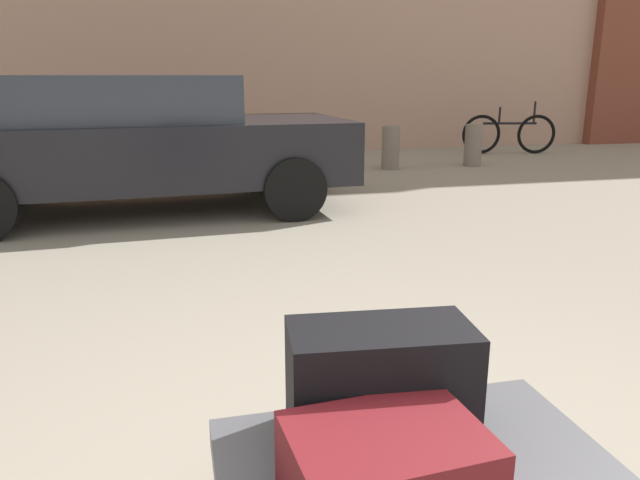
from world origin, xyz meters
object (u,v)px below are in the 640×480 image
at_px(duffel_bag_black_stacked_top, 380,381).
at_px(bollard_kerb_near, 391,148).
at_px(bollard_kerb_mid, 473,145).
at_px(bicycle_leaning, 509,134).
at_px(parked_car, 136,141).
at_px(suitcase_maroon_front_left, 386,469).

bearing_deg(duffel_bag_black_stacked_top, bollard_kerb_near, 75.05).
height_order(bollard_kerb_near, bollard_kerb_mid, same).
distance_m(bicycle_leaning, bollard_kerb_near, 3.11).
xyz_separation_m(duffel_bag_black_stacked_top, bicycle_leaning, (5.55, 8.63, -0.14)).
relative_size(duffel_bag_black_stacked_top, parked_car, 0.13).
relative_size(bollard_kerb_near, bollard_kerb_mid, 1.00).
xyz_separation_m(suitcase_maroon_front_left, duffel_bag_black_stacked_top, (0.09, 0.32, 0.07)).
xyz_separation_m(parked_car, bollard_kerb_mid, (5.08, 2.27, -0.43)).
distance_m(suitcase_maroon_front_left, parked_car, 5.45).
distance_m(suitcase_maroon_front_left, duffel_bag_black_stacked_top, 0.34).
bearing_deg(suitcase_maroon_front_left, bicycle_leaning, 53.61).
distance_m(duffel_bag_black_stacked_top, bollard_kerb_mid, 8.41).
xyz_separation_m(bicycle_leaning, bollard_kerb_near, (-2.82, -1.31, -0.04)).
bearing_deg(bicycle_leaning, parked_car, -151.16).
bearing_deg(suitcase_maroon_front_left, duffel_bag_black_stacked_top, 69.47).
bearing_deg(parked_car, bollard_kerb_mid, 24.05).
height_order(duffel_bag_black_stacked_top, bollard_kerb_mid, duffel_bag_black_stacked_top).
bearing_deg(bicycle_leaning, bollard_kerb_near, -155.13).
distance_m(duffel_bag_black_stacked_top, parked_car, 5.15).
distance_m(suitcase_maroon_front_left, bollard_kerb_near, 8.15).
relative_size(parked_car, bollard_kerb_near, 6.59).
bearing_deg(bollard_kerb_near, parked_car, -148.29).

